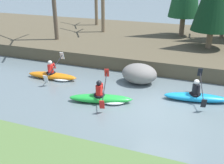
{
  "coord_description": "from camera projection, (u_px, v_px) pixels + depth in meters",
  "views": [
    {
      "loc": [
        1.25,
        -9.49,
        5.19
      ],
      "look_at": [
        -2.66,
        0.79,
        0.55
      ],
      "focal_mm": 42.0,
      "sensor_mm": 36.0,
      "label": 1
    }
  ],
  "objects": [
    {
      "name": "ground_plane",
      "position": [
        166.0,
        111.0,
        10.6
      ],
      "size": [
        90.0,
        90.0,
        0.0
      ],
      "primitive_type": "plane",
      "color": "slate"
    },
    {
      "name": "riverbank_far",
      "position": [
        190.0,
        45.0,
        18.48
      ],
      "size": [
        44.0,
        11.48,
        0.79
      ],
      "color": "brown",
      "rests_on": "ground"
    },
    {
      "name": "kayaker_lead",
      "position": [
        197.0,
        96.0,
        11.31
      ],
      "size": [
        2.79,
        2.06,
        1.2
      ],
      "rotation": [
        0.0,
        0.0,
        0.18
      ],
      "color": "#1993D6",
      "rests_on": "ground"
    },
    {
      "name": "kayaker_middle",
      "position": [
        103.0,
        98.0,
        11.21
      ],
      "size": [
        2.77,
        2.04,
        1.2
      ],
      "rotation": [
        0.0,
        0.0,
        0.28
      ],
      "color": "green",
      "rests_on": "ground"
    },
    {
      "name": "kayaker_trailing",
      "position": [
        54.0,
        75.0,
        13.65
      ],
      "size": [
        2.79,
        2.07,
        1.2
      ],
      "rotation": [
        0.0,
        0.0,
        0.09
      ],
      "color": "orange",
      "rests_on": "ground"
    },
    {
      "name": "boulder_midstream",
      "position": [
        139.0,
        74.0,
        13.06
      ],
      "size": [
        1.76,
        1.38,
        0.99
      ],
      "color": "gray",
      "rests_on": "ground"
    }
  ]
}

